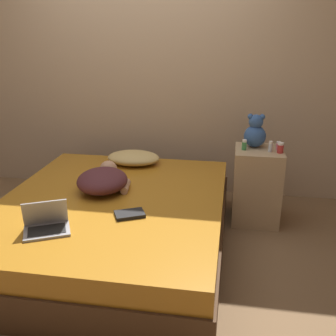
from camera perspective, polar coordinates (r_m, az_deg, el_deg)
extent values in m
plane|color=brown|center=(3.26, -7.77, -11.27)|extent=(12.00, 12.00, 0.00)
cube|color=tan|center=(4.08, -3.08, 14.56)|extent=(8.00, 0.06, 2.60)
cube|color=#4C331E|center=(3.19, -7.88, -9.22)|extent=(1.72, 2.07, 0.27)
cube|color=#B2721E|center=(3.09, -8.07, -5.74)|extent=(1.69, 2.03, 0.16)
cube|color=tan|center=(3.59, 12.74, -2.50)|extent=(0.41, 0.42, 0.67)
ellipsoid|color=tan|center=(3.78, -5.02, 1.49)|extent=(0.50, 0.36, 0.12)
ellipsoid|color=#4C2328|center=(3.18, -9.50, -1.81)|extent=(0.46, 0.51, 0.17)
sphere|color=tan|center=(3.45, -8.63, -0.19)|extent=(0.15, 0.15, 0.15)
cylinder|color=tan|center=(3.19, -6.18, -2.66)|extent=(0.09, 0.21, 0.06)
cube|color=#9E9EA3|center=(2.67, -17.16, -8.76)|extent=(0.34, 0.30, 0.02)
cube|color=black|center=(2.66, -17.18, -8.58)|extent=(0.27, 0.23, 0.00)
cube|color=#9E9EA3|center=(2.68, -17.40, -6.20)|extent=(0.28, 0.19, 0.18)
cube|color=black|center=(2.68, -17.40, -6.20)|extent=(0.25, 0.16, 0.16)
sphere|color=#335693|center=(3.53, 12.49, 4.54)|extent=(0.19, 0.19, 0.19)
sphere|color=#335693|center=(3.50, 12.65, 6.58)|extent=(0.12, 0.12, 0.12)
sphere|color=#335693|center=(3.48, 11.88, 7.33)|extent=(0.05, 0.05, 0.05)
sphere|color=#335693|center=(3.49, 13.52, 7.22)|extent=(0.05, 0.05, 0.05)
cylinder|color=#3D8E4C|center=(3.43, 11.00, 3.17)|extent=(0.04, 0.04, 0.07)
cylinder|color=white|center=(3.42, 11.05, 3.88)|extent=(0.04, 0.04, 0.02)
cylinder|color=#B72D2D|center=(3.42, 15.99, 2.69)|extent=(0.05, 0.05, 0.07)
cylinder|color=white|center=(3.41, 16.06, 3.41)|extent=(0.05, 0.05, 0.02)
cylinder|color=pink|center=(3.51, 15.70, 3.04)|extent=(0.04, 0.04, 0.05)
cylinder|color=white|center=(3.50, 15.76, 3.59)|extent=(0.04, 0.04, 0.02)
cylinder|color=silver|center=(3.43, 14.64, 2.90)|extent=(0.03, 0.03, 0.07)
cylinder|color=white|center=(3.42, 14.71, 3.64)|extent=(0.03, 0.03, 0.02)
cube|color=black|center=(2.77, -5.59, -6.67)|extent=(0.24, 0.21, 0.02)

